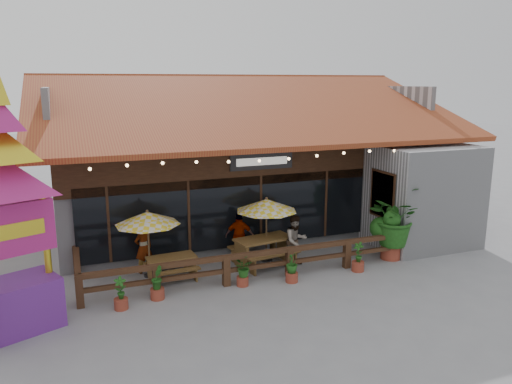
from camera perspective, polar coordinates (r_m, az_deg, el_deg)
name	(u,v)px	position (r m, az deg, el deg)	size (l,w,h in m)	color
ground	(297,268)	(16.02, 4.69, -8.69)	(100.00, 100.00, 0.00)	gray
restaurant_building	(237,167)	(21.46, -2.24, 2.89)	(15.50, 14.73, 6.09)	#BCBDC2
patio_railing	(232,262)	(14.77, -2.79, -7.96)	(10.00, 2.60, 0.92)	#452D18
umbrella_left	(147,218)	(15.12, -12.30, -2.97)	(2.47, 2.47, 2.09)	brown
umbrella_right	(266,205)	(16.08, 1.20, -1.54)	(2.13, 2.13, 2.16)	brown
picnic_table_left	(172,264)	(15.25, -9.62, -8.07)	(1.52, 1.34, 0.69)	brown
picnic_table_right	(264,246)	(16.13, 0.87, -6.23)	(2.07, 1.86, 0.89)	brown
thai_sign_tower	(8,184)	(12.50, -26.48, 0.78)	(3.22, 3.22, 6.65)	#612383
tropical_plant	(393,218)	(17.00, 15.36, -2.89)	(2.26, 2.33, 2.45)	brown
diner_a	(144,248)	(15.76, -12.73, -6.23)	(0.58, 0.38, 1.60)	#3D2313
diner_b	(296,241)	(16.00, 4.55, -5.56)	(0.80, 0.63, 1.66)	#3D2313
diner_c	(240,236)	(16.48, -1.86, -5.06)	(0.95, 0.40, 1.62)	#3D2313
planter_a	(121,296)	(13.61, -15.21, -11.36)	(0.36, 0.36, 0.88)	brown
planter_b	(157,284)	(13.95, -11.24, -10.31)	(0.38, 0.41, 0.93)	brown
planter_c	(242,270)	(14.52, -1.56, -8.91)	(0.67, 0.68, 0.85)	brown
planter_d	(292,268)	(14.82, 4.12, -8.67)	(0.48, 0.48, 0.89)	brown
planter_e	(358,259)	(15.94, 11.60, -7.51)	(0.38, 0.39, 0.94)	brown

